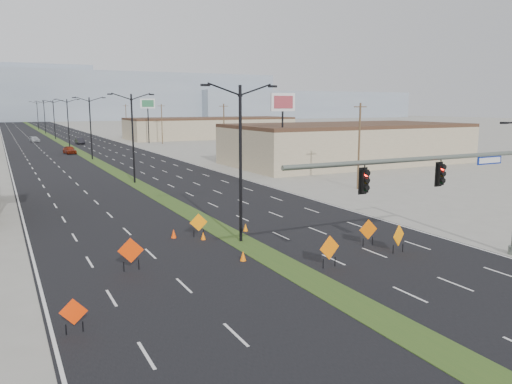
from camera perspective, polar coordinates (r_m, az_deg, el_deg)
name	(u,v)px	position (r m, az deg, el deg)	size (l,w,h in m)	color
ground	(359,307)	(23.01, 11.67, -12.72)	(600.00, 600.00, 0.00)	gray
road_surface	(67,146)	(117.48, -20.76, 4.98)	(25.00, 400.00, 0.02)	black
median_strip	(67,146)	(117.48, -20.76, 4.98)	(2.00, 400.00, 0.04)	#294D1B
building_se_near	(347,145)	(77.89, 10.41, 5.30)	(36.00, 18.00, 5.50)	tan
building_se_far	(210,129)	(136.63, -5.23, 7.23)	(44.00, 16.00, 5.00)	tan
mesa_center	(93,96)	(320.91, -18.09, 10.35)	(220.00, 50.00, 28.00)	gray
mesa_east	(299,105)	(362.40, 4.96, 9.90)	(160.00, 50.00, 18.00)	gray
signal_mast	(464,180)	(29.04, 22.72, 1.26)	(16.30, 0.60, 8.00)	slate
streetlight_0	(240,159)	(31.63, -1.79, 3.81)	(5.15, 0.24, 10.02)	black
streetlight_1	(133,135)	(58.07, -13.91, 6.30)	(5.15, 0.24, 10.02)	black
streetlight_2	(91,126)	(85.51, -18.38, 7.15)	(5.15, 0.24, 10.02)	black
streetlight_3	(68,121)	(113.23, -20.68, 7.57)	(5.15, 0.24, 10.02)	black
streetlight_4	(54,118)	(141.05, -22.08, 7.82)	(5.15, 0.24, 10.02)	black
streetlight_5	(45,116)	(168.94, -23.02, 7.98)	(5.15, 0.24, 10.02)	black
streetlight_6	(38,115)	(196.86, -23.69, 8.10)	(5.15, 0.24, 10.02)	black
utility_pole_0	(359,145)	(53.44, 11.70, 5.30)	(1.60, 0.20, 9.00)	#4C3823
utility_pole_1	(224,130)	(83.52, -3.68, 7.07)	(1.60, 0.20, 9.00)	#4C3823
utility_pole_2	(162,123)	(116.39, -10.71, 7.71)	(1.60, 0.20, 9.00)	#4C3823
utility_pole_3	(126,120)	(150.22, -14.62, 8.02)	(1.60, 0.20, 9.00)	#4C3823
car_left	(70,150)	(97.35, -20.53, 4.53)	(1.69, 4.20, 1.43)	maroon
car_mid	(80,141)	(120.90, -19.49, 5.51)	(1.48, 4.25, 1.40)	black
car_far	(35,139)	(132.02, -23.98, 5.52)	(1.82, 4.48, 1.30)	#A6ABB0
construction_sign_0	(73,313)	(21.06, -20.13, -12.88)	(1.05, 0.31, 1.43)	red
construction_sign_1	(131,251)	(27.57, -14.12, -6.61)	(1.34, 0.36, 1.82)	#E73704
construction_sign_2	(199,223)	(33.79, -6.58, -3.56)	(1.20, 0.22, 1.60)	orange
construction_sign_3	(329,249)	(27.57, 8.40, -6.44)	(1.35, 0.19, 1.80)	orange
construction_sign_4	(368,230)	(32.20, 12.71, -4.30)	(1.28, 0.19, 1.71)	#DD5D04
construction_sign_5	(399,236)	(31.10, 15.98, -4.90)	(1.24, 0.49, 1.75)	orange
cone_0	(243,256)	(28.63, -1.49, -7.31)	(0.36, 0.36, 0.60)	orange
cone_1	(203,236)	(33.18, -6.05, -5.00)	(0.32, 0.32, 0.54)	#FF6D05
cone_2	(246,227)	(35.17, -1.20, -4.07)	(0.34, 0.34, 0.56)	orange
cone_3	(174,234)	(33.84, -9.40, -4.71)	(0.37, 0.37, 0.62)	#EF3F05
pole_sign_east_near	(283,108)	(63.29, 3.07, 9.57)	(3.35, 0.47, 10.26)	black
pole_sign_east_far	(148,107)	(119.40, -12.27, 9.51)	(3.27, 1.46, 10.26)	black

